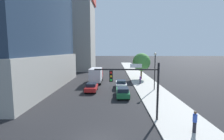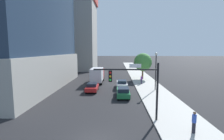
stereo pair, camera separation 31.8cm
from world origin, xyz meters
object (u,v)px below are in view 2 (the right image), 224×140
at_px(street_lamp, 156,66).
at_px(car_red, 92,87).
at_px(street_tree, 143,62).
at_px(box_truck, 97,74).
at_px(pedestrian_blue_shirt, 194,122).
at_px(construction_building, 72,29).
at_px(car_white, 122,84).
at_px(pedestrian_purple_shirt, 141,80).
at_px(car_green, 123,92).
at_px(traffic_light_pole, 135,81).

distance_m(street_lamp, car_red, 11.20).
distance_m(street_tree, box_truck, 11.40).
bearing_deg(car_red, street_lamp, 4.75).
distance_m(car_red, pedestrian_blue_shirt, 17.31).
distance_m(street_lamp, box_truck, 12.63).
bearing_deg(construction_building, car_white, -60.05).
bearing_deg(pedestrian_purple_shirt, street_lamp, -71.96).
bearing_deg(pedestrian_purple_shirt, pedestrian_blue_shirt, -86.21).
bearing_deg(pedestrian_blue_shirt, car_red, 126.53).
xyz_separation_m(car_white, box_truck, (-5.01, 4.62, 1.05)).
bearing_deg(car_red, pedestrian_blue_shirt, -53.47).
bearing_deg(car_red, car_green, -31.27).
bearing_deg(car_white, box_truck, 137.29).
distance_m(car_green, pedestrian_blue_shirt, 12.09).
bearing_deg(box_truck, car_red, -90.00).
xyz_separation_m(construction_building, street_tree, (21.65, -19.38, -10.29)).
bearing_deg(pedestrian_purple_shirt, car_red, -147.13).
relative_size(car_red, pedestrian_blue_shirt, 2.24).
relative_size(traffic_light_pole, car_white, 1.35).
xyz_separation_m(car_green, car_white, (0.00, 5.71, 0.02)).
height_order(traffic_light_pole, street_lamp, street_lamp).
bearing_deg(street_tree, box_truck, -155.33).
xyz_separation_m(car_green, box_truck, (-5.01, 10.34, 1.07)).
relative_size(car_green, car_white, 1.05).
bearing_deg(box_truck, car_green, -64.15).
bearing_deg(street_tree, car_red, -130.32).
distance_m(traffic_light_pole, pedestrian_blue_shirt, 5.86).
bearing_deg(street_lamp, car_red, -175.25).
relative_size(construction_building, car_green, 7.67).
height_order(car_white, pedestrian_purple_shirt, pedestrian_purple_shirt).
distance_m(car_red, box_truck, 7.37).
bearing_deg(street_tree, street_lamp, -87.66).
xyz_separation_m(traffic_light_pole, pedestrian_purple_shirt, (3.19, 17.26, -2.90)).
height_order(street_tree, box_truck, street_tree).
bearing_deg(traffic_light_pole, car_white, 93.24).
height_order(traffic_light_pole, pedestrian_blue_shirt, traffic_light_pole).
distance_m(construction_building, street_tree, 30.83).
bearing_deg(car_red, box_truck, 90.00).
relative_size(car_red, car_green, 0.85).
bearing_deg(street_lamp, street_tree, 92.34).
bearing_deg(car_red, pedestrian_purple_shirt, 32.87).
height_order(street_lamp, car_green, street_lamp).
distance_m(car_white, box_truck, 6.90).
bearing_deg(construction_building, car_green, -64.34).
height_order(street_lamp, pedestrian_purple_shirt, street_lamp).
height_order(street_tree, pedestrian_blue_shirt, street_tree).
bearing_deg(car_white, pedestrian_blue_shirt, -72.29).
xyz_separation_m(car_red, pedestrian_blue_shirt, (10.30, -13.91, 0.35)).
xyz_separation_m(construction_building, car_white, (16.51, -28.66, -13.63)).
xyz_separation_m(construction_building, street_lamp, (22.11, -30.45, -10.15)).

